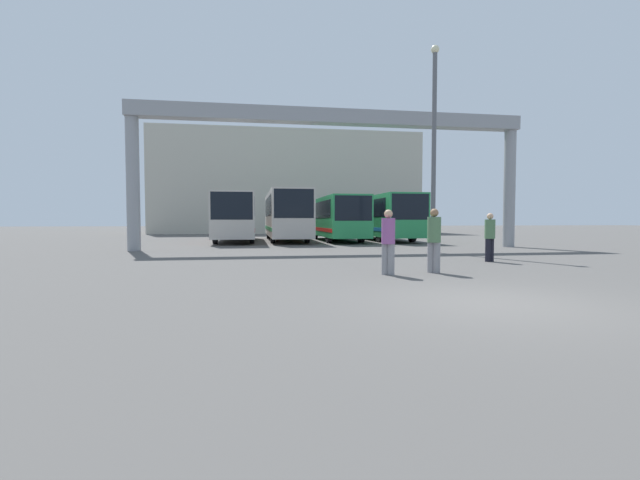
{
  "coord_description": "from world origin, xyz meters",
  "views": [
    {
      "loc": [
        -4.17,
        -6.84,
        1.45
      ],
      "look_at": [
        -0.24,
        17.47,
        0.3
      ],
      "focal_mm": 24.0,
      "sensor_mm": 36.0,
      "label": 1
    }
  ],
  "objects": [
    {
      "name": "ground_plane",
      "position": [
        0.0,
        0.0,
        0.0
      ],
      "size": [
        200.0,
        200.0,
        0.0
      ],
      "primitive_type": "plane",
      "color": "#514F4C"
    },
    {
      "name": "building_backdrop",
      "position": [
        0.0,
        44.5,
        5.59
      ],
      "size": [
        29.38,
        12.0,
        11.19
      ],
      "color": "#B7B2A3",
      "rests_on": "ground"
    },
    {
      "name": "overhead_gantry",
      "position": [
        0.0,
        14.35,
        5.6
      ],
      "size": [
        19.81,
        0.8,
        6.95
      ],
      "color": "gray",
      "rests_on": "ground"
    },
    {
      "name": "bus_slot_0",
      "position": [
        -5.22,
        22.72,
        1.8
      ],
      "size": [
        2.55,
        10.53,
        3.13
      ],
      "color": "beige",
      "rests_on": "ground"
    },
    {
      "name": "bus_slot_1",
      "position": [
        -1.74,
        23.3,
        1.92
      ],
      "size": [
        2.52,
        11.7,
        3.33
      ],
      "color": "beige",
      "rests_on": "ground"
    },
    {
      "name": "bus_slot_2",
      "position": [
        1.74,
        22.62,
        1.72
      ],
      "size": [
        2.46,
        10.33,
        2.99
      ],
      "color": "#268C4C",
      "rests_on": "ground"
    },
    {
      "name": "bus_slot_3",
      "position": [
        5.22,
        23.14,
        1.8
      ],
      "size": [
        2.55,
        11.37,
        3.12
      ],
      "color": "#268C4C",
      "rests_on": "ground"
    },
    {
      "name": "pedestrian_mid_right",
      "position": [
        4.04,
        6.88,
        0.9
      ],
      "size": [
        0.35,
        0.35,
        1.69
      ],
      "rotation": [
        0.0,
        0.0,
        3.45
      ],
      "color": "black",
      "rests_on": "ground"
    },
    {
      "name": "pedestrian_mid_left",
      "position": [
        0.79,
        4.22,
        0.94
      ],
      "size": [
        0.37,
        0.37,
        1.76
      ],
      "rotation": [
        0.0,
        0.0,
        5.5
      ],
      "color": "gray",
      "rests_on": "ground"
    },
    {
      "name": "pedestrian_near_right",
      "position": [
        -0.59,
        3.99,
        0.92
      ],
      "size": [
        0.36,
        0.36,
        1.73
      ],
      "rotation": [
        0.0,
        0.0,
        2.47
      ],
      "color": "gray",
      "rests_on": "ground"
    },
    {
      "name": "lamp_post",
      "position": [
        3.86,
        11.19,
        4.92
      ],
      "size": [
        0.36,
        0.36,
        9.11
      ],
      "color": "#595B60",
      "rests_on": "ground"
    }
  ]
}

